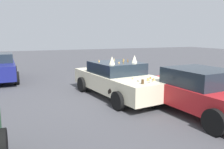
# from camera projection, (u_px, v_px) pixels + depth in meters

# --- Properties ---
(ground_plane) EXTENTS (60.00, 60.00, 0.00)m
(ground_plane) POSITION_uv_depth(u_px,v_px,m) (119.00, 96.00, 9.26)
(ground_plane) COLOR #47474C
(art_car_decorated) EXTENTS (4.90, 2.58, 1.65)m
(art_car_decorated) POSITION_uv_depth(u_px,v_px,m) (118.00, 79.00, 9.18)
(art_car_decorated) COLOR beige
(art_car_decorated) RESTS_ON ground
(parked_sedan_behind_right) EXTENTS (4.15, 2.24, 1.41)m
(parked_sedan_behind_right) POSITION_uv_depth(u_px,v_px,m) (200.00, 92.00, 7.06)
(parked_sedan_behind_right) COLOR red
(parked_sedan_behind_right) RESTS_ON ground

